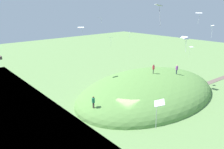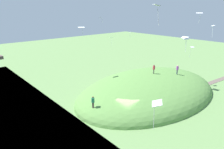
{
  "view_description": "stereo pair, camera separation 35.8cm",
  "coord_description": "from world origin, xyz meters",
  "px_view_note": "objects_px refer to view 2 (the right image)",
  "views": [
    {
      "loc": [
        -19.2,
        -17.94,
        14.86
      ],
      "look_at": [
        1.33,
        4.83,
        4.79
      ],
      "focal_mm": 32.36,
      "sensor_mm": 36.0,
      "label": 1
    },
    {
      "loc": [
        -18.94,
        -18.17,
        14.86
      ],
      "look_at": [
        1.33,
        4.83,
        4.79
      ],
      "focal_mm": 32.36,
      "sensor_mm": 36.0,
      "label": 2
    }
  ],
  "objects_px": {
    "kite_7": "(157,7)",
    "kite_10": "(213,27)",
    "kite_3": "(111,38)",
    "person_with_child": "(154,68)",
    "kite_0": "(192,48)",
    "person_on_hilltop": "(177,69)",
    "kite_9": "(186,40)",
    "kite_1": "(157,104)",
    "kite_15": "(101,18)",
    "person_near_shore": "(93,101)",
    "kite_2": "(185,38)",
    "kite_8": "(131,33)",
    "kite_5": "(81,28)",
    "kite_13": "(199,14)"
  },
  "relations": [
    {
      "from": "kite_5",
      "to": "kite_15",
      "type": "height_order",
      "value": "kite_15"
    },
    {
      "from": "person_with_child",
      "to": "kite_1",
      "type": "xyz_separation_m",
      "value": [
        -17.17,
        -13.16,
        3.29
      ]
    },
    {
      "from": "kite_9",
      "to": "kite_10",
      "type": "bearing_deg",
      "value": -7.99
    },
    {
      "from": "person_with_child",
      "to": "kite_5",
      "type": "bearing_deg",
      "value": -64.01
    },
    {
      "from": "kite_0",
      "to": "kite_13",
      "type": "xyz_separation_m",
      "value": [
        -3.98,
        -2.55,
        6.54
      ]
    },
    {
      "from": "person_near_shore",
      "to": "kite_7",
      "type": "relative_size",
      "value": 0.99
    },
    {
      "from": "kite_2",
      "to": "kite_10",
      "type": "height_order",
      "value": "kite_10"
    },
    {
      "from": "person_with_child",
      "to": "person_on_hilltop",
      "type": "bearing_deg",
      "value": 126.38
    },
    {
      "from": "person_with_child",
      "to": "kite_0",
      "type": "height_order",
      "value": "kite_0"
    },
    {
      "from": "kite_9",
      "to": "kite_13",
      "type": "bearing_deg",
      "value": 17.47
    },
    {
      "from": "kite_2",
      "to": "kite_8",
      "type": "distance_m",
      "value": 11.45
    },
    {
      "from": "person_on_hilltop",
      "to": "kite_1",
      "type": "height_order",
      "value": "kite_1"
    },
    {
      "from": "kite_8",
      "to": "kite_15",
      "type": "relative_size",
      "value": 0.93
    },
    {
      "from": "person_near_shore",
      "to": "kite_15",
      "type": "xyz_separation_m",
      "value": [
        14.11,
        15.88,
        10.19
      ]
    },
    {
      "from": "kite_3",
      "to": "kite_9",
      "type": "distance_m",
      "value": 23.92
    },
    {
      "from": "kite_8",
      "to": "kite_10",
      "type": "distance_m",
      "value": 17.42
    },
    {
      "from": "kite_1",
      "to": "kite_3",
      "type": "relative_size",
      "value": 1.09
    },
    {
      "from": "person_on_hilltop",
      "to": "kite_5",
      "type": "distance_m",
      "value": 19.03
    },
    {
      "from": "kite_0",
      "to": "kite_1",
      "type": "height_order",
      "value": "kite_1"
    },
    {
      "from": "person_near_shore",
      "to": "kite_8",
      "type": "distance_m",
      "value": 20.66
    },
    {
      "from": "kite_1",
      "to": "person_with_child",
      "type": "bearing_deg",
      "value": 37.47
    },
    {
      "from": "kite_10",
      "to": "kite_13",
      "type": "distance_m",
      "value": 4.49
    },
    {
      "from": "kite_8",
      "to": "kite_9",
      "type": "distance_m",
      "value": 17.77
    },
    {
      "from": "kite_7",
      "to": "kite_9",
      "type": "distance_m",
      "value": 11.94
    },
    {
      "from": "kite_8",
      "to": "kite_3",
      "type": "bearing_deg",
      "value": 89.31
    },
    {
      "from": "person_near_shore",
      "to": "kite_10",
      "type": "bearing_deg",
      "value": 27.91
    },
    {
      "from": "person_with_child",
      "to": "kite_1",
      "type": "relative_size",
      "value": 0.75
    },
    {
      "from": "kite_2",
      "to": "kite_15",
      "type": "xyz_separation_m",
      "value": [
        -5.37,
        17.81,
        3.09
      ]
    },
    {
      "from": "kite_2",
      "to": "kite_15",
      "type": "height_order",
      "value": "kite_15"
    },
    {
      "from": "kite_7",
      "to": "kite_15",
      "type": "bearing_deg",
      "value": 60.66
    },
    {
      "from": "kite_0",
      "to": "person_on_hilltop",
      "type": "bearing_deg",
      "value": 178.68
    },
    {
      "from": "kite_3",
      "to": "kite_5",
      "type": "xyz_separation_m",
      "value": [
        -12.1,
        -5.82,
        3.58
      ]
    },
    {
      "from": "person_with_child",
      "to": "kite_1",
      "type": "height_order",
      "value": "kite_1"
    },
    {
      "from": "kite_3",
      "to": "person_with_child",
      "type": "bearing_deg",
      "value": -100.6
    },
    {
      "from": "person_with_child",
      "to": "person_on_hilltop",
      "type": "height_order",
      "value": "person_with_child"
    },
    {
      "from": "kite_10",
      "to": "kite_2",
      "type": "bearing_deg",
      "value": 61.23
    },
    {
      "from": "person_near_shore",
      "to": "kite_3",
      "type": "relative_size",
      "value": 0.84
    },
    {
      "from": "person_near_shore",
      "to": "kite_0",
      "type": "height_order",
      "value": "kite_0"
    },
    {
      "from": "kite_7",
      "to": "kite_13",
      "type": "xyz_separation_m",
      "value": [
        19.01,
        5.63,
        -0.91
      ]
    },
    {
      "from": "person_on_hilltop",
      "to": "kite_2",
      "type": "height_order",
      "value": "kite_2"
    },
    {
      "from": "person_with_child",
      "to": "person_near_shore",
      "type": "distance_m",
      "value": 14.42
    },
    {
      "from": "person_near_shore",
      "to": "kite_8",
      "type": "xyz_separation_m",
      "value": [
        17.01,
        9.25,
        7.2
      ]
    },
    {
      "from": "kite_7",
      "to": "kite_10",
      "type": "height_order",
      "value": "kite_7"
    },
    {
      "from": "kite_7",
      "to": "kite_8",
      "type": "xyz_separation_m",
      "value": [
        17.56,
        19.45,
        -5.08
      ]
    },
    {
      "from": "person_with_child",
      "to": "kite_3",
      "type": "relative_size",
      "value": 0.82
    },
    {
      "from": "person_on_hilltop",
      "to": "kite_9",
      "type": "xyz_separation_m",
      "value": [
        -7.8,
        -5.24,
        6.65
      ]
    },
    {
      "from": "person_with_child",
      "to": "kite_7",
      "type": "bearing_deg",
      "value": 16.62
    },
    {
      "from": "kite_0",
      "to": "kite_3",
      "type": "relative_size",
      "value": 1.05
    },
    {
      "from": "kite_1",
      "to": "kite_15",
      "type": "xyz_separation_m",
      "value": [
        16.98,
        28.41,
        5.1
      ]
    },
    {
      "from": "kite_7",
      "to": "kite_10",
      "type": "relative_size",
      "value": 1.02
    }
  ]
}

